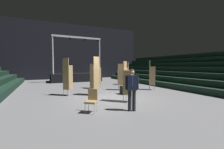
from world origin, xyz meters
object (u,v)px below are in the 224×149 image
Objects in this scene: chair_stack_rear_left at (97,75)px; chair_stack_rear_right at (126,74)px; man_with_tie at (132,87)px; chair_stack_mid_right at (121,77)px; chair_stack_mid_left at (128,82)px; chair_stack_mid_centre at (68,77)px; stage_riser at (76,76)px; chair_stack_front_right at (95,76)px; chair_stack_front_left at (152,75)px; loose_chair_near_man at (92,99)px; equipment_road_case at (127,90)px.

chair_stack_rear_right is (3.46, 1.30, 0.00)m from chair_stack_rear_left.
chair_stack_mid_right is (2.19, 5.04, 0.01)m from man_with_tie.
chair_stack_mid_centre reaches higher than chair_stack_mid_left.
stage_riser is 12.04m from chair_stack_mid_left.
chair_stack_mid_left reaches higher than man_with_tie.
chair_stack_front_right is (-0.74, -9.56, 0.65)m from stage_riser.
chair_stack_mid_left is at bearing -20.10° from chair_stack_front_left.
chair_stack_mid_right is 4.13m from chair_stack_mid_centre.
man_with_tie is at bearing 26.34° from chair_stack_mid_left.
chair_stack_front_left reaches higher than chair_stack_rear_right.
chair_stack_front_left is 0.96× the size of chair_stack_mid_centre.
stage_riser reaches higher than chair_stack_mid_right.
chair_stack_front_right is at bearing -94.45° from stage_riser.
chair_stack_front_left is 2.44× the size of loose_chair_near_man.
chair_stack_mid_left is (-3.79, -2.64, -0.08)m from chair_stack_front_left.
stage_riser is 8.63m from chair_stack_mid_right.
chair_stack_rear_left reaches higher than man_with_tie.
man_with_tie is at bearing -12.62° from chair_stack_front_left.
loose_chair_near_man is at bearing -24.67° from chair_stack_front_left.
equipment_road_case is at bearing -30.43° from chair_stack_front_right.
chair_stack_mid_centre is 4.00m from equipment_road_case.
chair_stack_front_right reaches higher than chair_stack_front_left.
equipment_road_case is (1.82, 3.39, -0.74)m from man_with_tie.
chair_stack_mid_centre is at bearing 141.85° from chair_stack_front_right.
chair_stack_mid_centre reaches higher than man_with_tie.
stage_riser is 3.31× the size of man_with_tie.
chair_stack_mid_left reaches higher than equipment_road_case.
loose_chair_near_man is (-2.26, -0.89, -0.53)m from chair_stack_mid_left.
chair_stack_mid_right is 1.85m from equipment_road_case.
chair_stack_rear_right reaches higher than man_with_tie.
stage_riser reaches higher than man_with_tie.
stage_riser is at bearing -61.56° from loose_chair_near_man.
chair_stack_front_right is 1.11× the size of chair_stack_rear_left.
chair_stack_mid_left is 0.96× the size of chair_stack_rear_right.
loose_chair_near_man is (-1.57, 0.55, -0.48)m from man_with_tie.
chair_stack_mid_left is (0.27, -12.02, 0.48)m from stage_riser.
man_with_tie is 0.80× the size of chair_stack_rear_left.
stage_riser is at bearing -126.74° from chair_stack_mid_left.
stage_riser reaches higher than chair_stack_rear_left.
chair_stack_mid_right reaches higher than man_with_tie.
loose_chair_near_man is (-5.82, -7.24, -0.58)m from chair_stack_rear_right.
stage_riser is 2.76× the size of chair_stack_mid_left.
chair_stack_front_left is at bearing 14.50° from equipment_road_case.
chair_stack_front_right reaches higher than loose_chair_near_man.
man_with_tie is 0.87× the size of chair_stack_mid_right.
chair_stack_front_right is at bearing 22.86° from chair_stack_mid_centre.
chair_stack_mid_centre reaches higher than equipment_road_case.
chair_stack_rear_right is (4.57, 3.87, -0.13)m from chair_stack_front_right.
man_with_tie is 1.73m from loose_chair_near_man.
chair_stack_rear_left is at bearing 108.39° from equipment_road_case.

